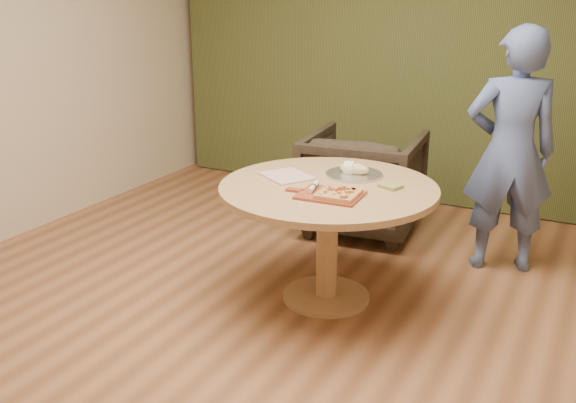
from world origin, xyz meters
The scene contains 12 objects.
room_shell centered at (0.00, 0.00, 1.40)m, with size 5.04×6.04×2.84m.
curtain centered at (0.00, 2.90, 1.40)m, with size 4.80×0.14×2.78m, color #353C1B.
pedestal_table centered at (0.11, 0.70, 0.61)m, with size 1.31×1.31×0.75m.
pizza_paddle centered at (0.19, 0.51, 0.76)m, with size 0.45×0.30×0.01m.
flatbread_pizza centered at (0.26, 0.50, 0.78)m, with size 0.23×0.23×0.04m.
cutlery_roll centered at (0.08, 0.54, 0.78)m, with size 0.06×0.20×0.03m.
newspaper centered at (-0.19, 0.74, 0.76)m, with size 0.30×0.25×0.01m, color silver.
serving_tray centered at (0.17, 0.96, 0.76)m, with size 0.36×0.36×0.02m.
bread_roll centered at (0.16, 0.96, 0.79)m, with size 0.19×0.09×0.09m.
green_packet centered at (0.45, 0.82, 0.76)m, with size 0.12×0.10×0.02m, color #606A30.
armchair centered at (-0.14, 1.93, 0.44)m, with size 0.86×0.80×0.88m, color black.
person_standing centered at (0.97, 1.71, 0.83)m, with size 0.61×0.40×1.66m, color #4B6098.
Camera 1 is at (1.59, -2.64, 1.89)m, focal length 40.00 mm.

